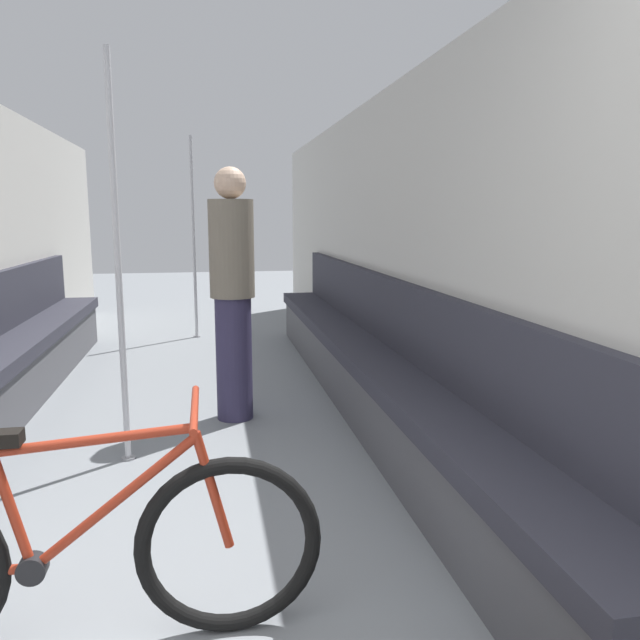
{
  "coord_description": "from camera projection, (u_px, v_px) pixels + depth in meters",
  "views": [
    {
      "loc": [
        0.16,
        -0.67,
        1.39
      ],
      "look_at": [
        0.83,
        3.0,
        0.76
      ],
      "focal_mm": 35.0,
      "sensor_mm": 36.0,
      "label": 1
    }
  ],
  "objects": [
    {
      "name": "wall_right",
      "position": [
        400.0,
        251.0,
        4.35
      ],
      "size": [
        0.1,
        10.26,
        2.28
      ],
      "primitive_type": "cube",
      "color": "beige",
      "rests_on": "ground"
    },
    {
      "name": "bench_seat_row_right",
      "position": [
        369.0,
        368.0,
        4.39
      ],
      "size": [
        0.41,
        6.03,
        0.96
      ],
      "color": "#4C4C51",
      "rests_on": "ground"
    },
    {
      "name": "bicycle",
      "position": [
        72.0,
        554.0,
        1.97
      ],
      "size": [
        1.6,
        0.46,
        0.8
      ],
      "rotation": [
        0.0,
        0.0,
        0.06
      ],
      "color": "black",
      "rests_on": "ground"
    },
    {
      "name": "grab_pole_near",
      "position": [
        194.0,
        241.0,
        7.02
      ],
      "size": [
        0.08,
        0.08,
        2.26
      ],
      "color": "gray",
      "rests_on": "ground"
    },
    {
      "name": "grab_pole_far",
      "position": [
        118.0,
        268.0,
        3.42
      ],
      "size": [
        0.08,
        0.08,
        2.26
      ],
      "color": "gray",
      "rests_on": "ground"
    },
    {
      "name": "passenger_standing",
      "position": [
        233.0,
        292.0,
        4.19
      ],
      "size": [
        0.3,
        0.3,
        1.7
      ],
      "rotation": [
        0.0,
        0.0,
        1.89
      ],
      "color": "#332D4C",
      "rests_on": "ground"
    }
  ]
}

